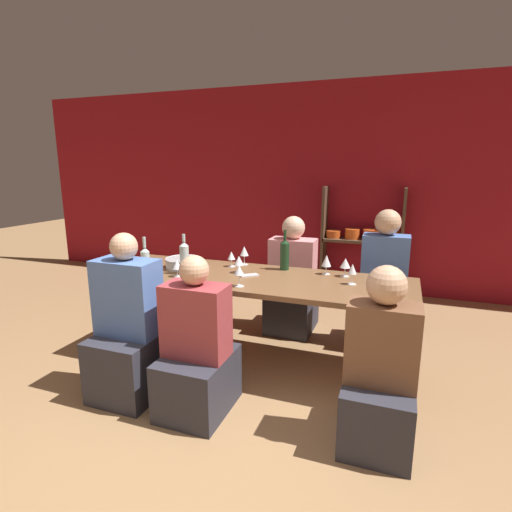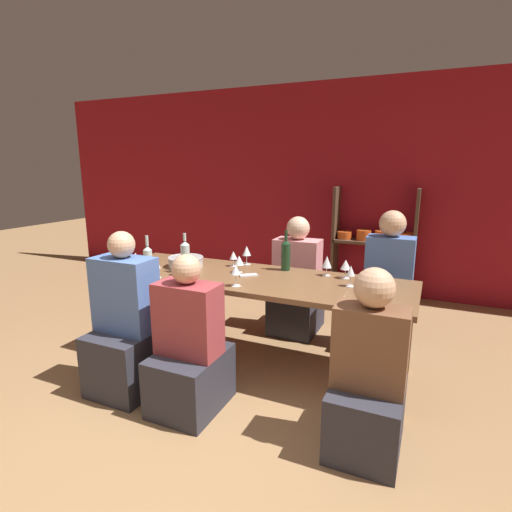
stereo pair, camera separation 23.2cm
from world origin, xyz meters
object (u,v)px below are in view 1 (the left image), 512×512
Objects in this scene: person_far_b at (292,289)px; person_near_c at (197,357)px; wine_glass_red_c at (345,264)px; person_far_a at (382,296)px; wine_glass_white_c at (239,261)px; wine_glass_red_b at (156,266)px; mixing_bowl at (183,262)px; person_near_a at (379,381)px; wine_glass_red_a at (133,260)px; wine_glass_white_d at (231,256)px; wine_glass_empty_c at (352,270)px; dining_table at (252,286)px; person_near_b at (131,338)px; wine_bottle_green at (285,254)px; wine_glass_white_b at (177,265)px; cell_phone at (249,275)px; shelf_unit at (362,255)px; wine_bottle_amber at (184,257)px; wine_glass_white_a at (240,271)px; wine_glass_empty_b at (326,261)px; wine_glass_empty_a at (244,251)px; wine_bottle_dark at (145,259)px.

person_far_b reaches higher than person_near_c.
person_far_a reaches higher than wine_glass_red_c.
wine_glass_red_b is (-0.53, -0.42, 0.01)m from wine_glass_white_c.
person_near_a is (1.74, -0.76, -0.40)m from mixing_bowl.
wine_glass_red_a reaches higher than wine_glass_white_d.
dining_table is at bearing -176.43° from wine_glass_empty_c.
wine_glass_red_c is 1.76m from person_near_b.
mixing_bowl is at bearing 44.69° from wine_glass_red_a.
wine_bottle_green is at bearing 7.38° from wine_glass_white_d.
wine_glass_white_b reaches higher than cell_phone.
cell_phone is 0.13× the size of person_far_a.
shelf_unit reaches higher than wine_glass_white_b.
wine_bottle_amber is at bearing -150.23° from wine_bottle_green.
person_far_b is (0.71, 1.02, -0.44)m from wine_glass_white_b.
shelf_unit is at bearing 72.92° from dining_table.
wine_glass_empty_c is at bearing 7.30° from wine_bottle_amber.
wine_glass_red_a is 1.13m from person_near_c.
dining_table is 16.04× the size of wine_glass_red_a.
person_far_a is (1.69, 1.08, -0.40)m from wine_glass_red_b.
wine_glass_white_a is 1.06× the size of wine_glass_red_c.
person_far_a reaches higher than wine_glass_white_b.
wine_glass_red_a is 0.14× the size of person_far_b.
mixing_bowl is at bearing -178.20° from wine_glass_white_c.
person_near_b reaches higher than wine_glass_white_b.
person_near_b is at bearing -57.32° from wine_glass_red_a.
shelf_unit is at bearing 57.98° from mixing_bowl.
wine_bottle_green is 0.92m from wine_glass_white_b.
wine_glass_white_a is 1.02× the size of cell_phone.
wine_glass_red_c is 0.96× the size of cell_phone.
wine_glass_empty_b is 0.16m from wine_glass_red_c.
dining_table is 0.42m from wine_bottle_green.
dining_table is 0.83m from wine_glass_empty_c.
person_far_a is at bearing 28.37° from wine_bottle_amber.
wine_glass_white_a reaches higher than dining_table.
mixing_bowl is 0.25× the size of person_far_a.
person_near_a is (1.10, -0.72, -0.36)m from cell_phone.
wine_glass_white_a is 0.62m from wine_glass_white_d.
wine_bottle_green reaches higher than wine_glass_empty_a.
wine_glass_white_b is 1.31m from person_far_b.
shelf_unit is 2.89m from wine_bottle_dark.
shelf_unit is 0.54× the size of dining_table.
wine_glass_white_d is at bearing 144.95° from person_near_a.
dining_table is 18.66× the size of wine_glass_white_d.
wine_bottle_green is 2.18× the size of wine_glass_empty_c.
person_near_a is at bearing -21.49° from wine_glass_white_a.
shelf_unit is at bearing -111.07° from person_far_b.
person_near_b is at bearing -143.83° from wine_glass_red_c.
wine_bottle_dark is 1.76× the size of wine_glass_empty_a.
shelf_unit is 2.99m from wine_glass_red_a.
wine_glass_white_a is at bearing 4.82° from wine_glass_red_b.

